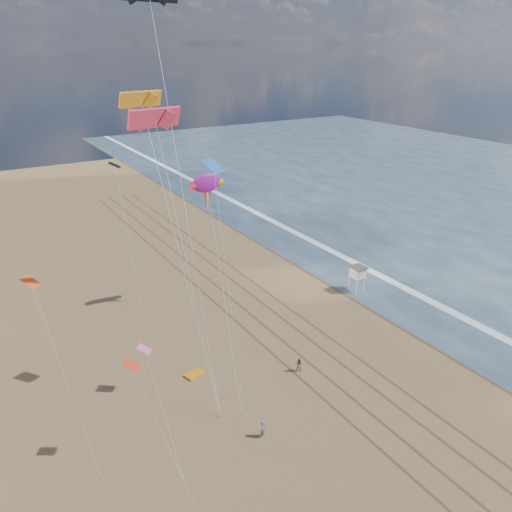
% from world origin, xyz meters
% --- Properties ---
extents(ground, '(260.00, 260.00, 0.00)m').
position_xyz_m(ground, '(0.00, 0.00, 0.00)').
color(ground, brown).
rests_on(ground, ground).
extents(wet_sand, '(260.00, 260.00, 0.00)m').
position_xyz_m(wet_sand, '(19.00, 40.00, 0.00)').
color(wet_sand, '#42301E').
rests_on(wet_sand, ground).
extents(foam, '(260.00, 260.00, 0.00)m').
position_xyz_m(foam, '(23.20, 40.00, 0.00)').
color(foam, white).
rests_on(foam, ground).
extents(tracks, '(7.68, 120.00, 0.01)m').
position_xyz_m(tracks, '(2.55, 30.00, 0.01)').
color(tracks, brown).
rests_on(tracks, ground).
extents(lifeguard_stand, '(1.99, 1.99, 3.60)m').
position_xyz_m(lifeguard_stand, '(16.91, 27.46, 2.77)').
color(lifeguard_stand, silver).
rests_on(lifeguard_stand, ground).
extents(grounded_kite, '(2.14, 1.63, 0.22)m').
position_xyz_m(grounded_kite, '(-10.11, 21.81, 0.11)').
color(grounded_kite, orange).
rests_on(grounded_kite, ground).
extents(show_kite, '(5.71, 10.67, 26.40)m').
position_xyz_m(show_kite, '(-1.63, 34.69, 16.02)').
color(show_kite, '#931694').
rests_on(show_kite, ground).
extents(kite_flyer_a, '(0.70, 0.67, 1.61)m').
position_xyz_m(kite_flyer_a, '(-8.76, 10.79, 0.80)').
color(kite_flyer_a, slate).
rests_on(kite_flyer_a, ground).
extents(kite_flyer_b, '(0.99, 0.92, 1.63)m').
position_xyz_m(kite_flyer_b, '(-0.59, 16.65, 0.82)').
color(kite_flyer_b, '#97624D').
rests_on(kite_flyer_b, ground).
extents(parafoils, '(9.48, 14.52, 11.25)m').
position_xyz_m(parafoils, '(-10.43, 27.18, 31.00)').
color(parafoils, black).
rests_on(parafoils, ground).
extents(small_kites, '(16.82, 15.33, 18.00)m').
position_xyz_m(small_kites, '(-15.06, 21.46, 14.68)').
color(small_kites, '#FC4E15').
rests_on(small_kites, ground).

